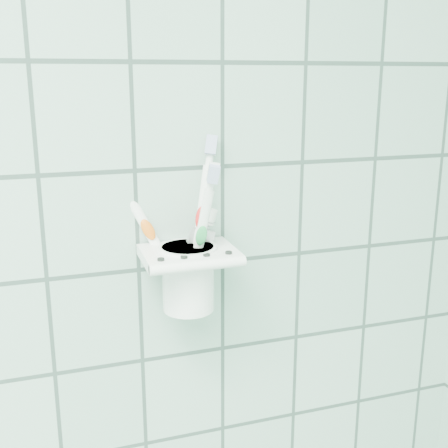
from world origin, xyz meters
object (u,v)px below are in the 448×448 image
toothbrush_blue (189,222)px  cup (188,275)px  holder_bracket (189,256)px  toothpaste_tube (182,246)px  toothbrush_pink (186,223)px  toothbrush_orange (187,228)px

toothbrush_blue → cup: bearing=112.8°
holder_bracket → toothpaste_tube: (-0.00, 0.02, 0.01)m
cup → toothbrush_pink: bearing=89.5°
holder_bracket → cup: (-0.00, 0.00, -0.03)m
holder_bracket → cup: 0.03m
cup → toothpaste_tube: size_ratio=0.64×
toothbrush_pink → toothpaste_tube: 0.03m
holder_bracket → toothbrush_blue: size_ratio=0.54×
toothbrush_pink → toothbrush_orange: 0.01m
cup → toothbrush_blue: bearing=-86.8°
holder_bracket → toothbrush_pink: size_ratio=0.59×
toothbrush_blue → toothbrush_orange: (0.00, 0.02, -0.01)m
toothbrush_pink → toothbrush_orange: (0.00, 0.00, -0.01)m
toothbrush_blue → toothpaste_tube: bearing=117.6°
holder_bracket → cup: same height
holder_bracket → toothbrush_pink: bearing=89.9°
cup → toothbrush_orange: 0.06m
holder_bracket → cup: bearing=90.7°
cup → toothbrush_orange: bearing=76.9°
cup → toothpaste_tube: bearing=100.5°
toothbrush_blue → toothpaste_tube: (-0.00, 0.02, -0.04)m
cup → toothbrush_blue: toothbrush_blue is taller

